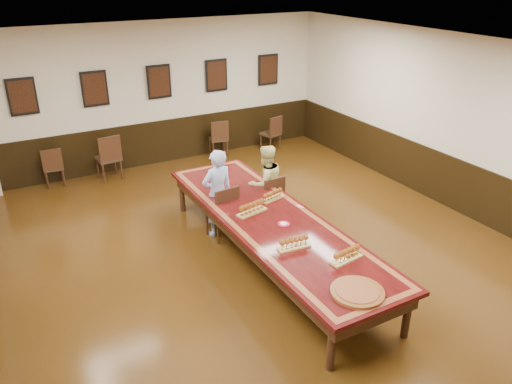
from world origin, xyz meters
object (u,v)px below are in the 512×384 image
person_woman (266,183)px  spare_chair_a (53,166)px  spare_chair_c (218,137)px  spare_chair_d (270,132)px  spare_chair_b (108,157)px  chair_man (221,211)px  conference_table (272,227)px  carved_platter (357,292)px  person_man (218,193)px  chair_woman (269,198)px

person_woman → spare_chair_a: bearing=-51.7°
spare_chair_c → spare_chair_d: size_ratio=1.03×
spare_chair_a → spare_chair_b: size_ratio=0.84×
spare_chair_b → spare_chair_a: bearing=-17.0°
chair_man → spare_chair_c: size_ratio=1.08×
conference_table → spare_chair_b: bearing=107.0°
spare_chair_b → spare_chair_d: spare_chair_b is taller
spare_chair_d → conference_table: 5.21m
chair_man → spare_chair_c: 4.01m
spare_chair_c → spare_chair_d: bearing=179.9°
spare_chair_a → carved_platter: spare_chair_a is taller
chair_man → carved_platter: 3.23m
spare_chair_d → conference_table: spare_chair_d is taller
spare_chair_a → spare_chair_c: bearing=-178.6°
chair_man → spare_chair_c: chair_man is taller
spare_chair_b → person_woman: size_ratio=0.72×
spare_chair_c → carved_platter: spare_chair_c is taller
person_woman → person_man: bearing=1.8°
spare_chair_a → conference_table: size_ratio=0.17×
conference_table → person_man: bearing=106.3°
chair_man → spare_chair_b: bearing=-79.2°
chair_man → spare_chair_b: 3.61m
chair_man → spare_chair_d: 4.51m
spare_chair_c → person_man: person_man is taller
person_woman → conference_table: 1.45m
spare_chair_b → person_man: person_man is taller
spare_chair_a → person_man: (2.15, -3.58, 0.35)m
person_man → chair_man: bearing=90.0°
spare_chair_d → conference_table: size_ratio=0.18×
spare_chair_d → person_woman: person_woman is taller
chair_man → carved_platter: bearing=88.5°
chair_man → carved_platter: size_ratio=1.25×
spare_chair_a → spare_chair_b: 1.13m
spare_chair_a → chair_woman: bearing=133.0°
chair_man → carved_platter: chair_man is taller
spare_chair_a → conference_table: spare_chair_a is taller
spare_chair_d → person_man: 4.45m
chair_man → spare_chair_a: bearing=-65.8°
spare_chair_b → conference_table: 4.76m
spare_chair_b → carved_platter: (1.31, -6.66, 0.27)m
spare_chair_b → carved_platter: bearing=95.7°
spare_chair_c → conference_table: spare_chair_c is taller
spare_chair_d → person_woman: 3.78m
spare_chair_a → spare_chair_d: bearing=178.6°
conference_table → spare_chair_d: bearing=59.7°
spare_chair_b → conference_table: size_ratio=0.20×
person_man → spare_chair_b: bearing=-78.9°
person_man → carved_platter: size_ratio=1.99×
chair_man → person_woman: size_ratio=0.68×
person_woman → chair_woman: bearing=90.0°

